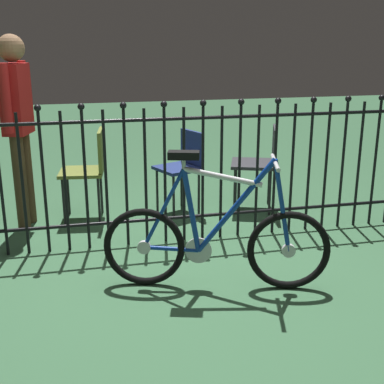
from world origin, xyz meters
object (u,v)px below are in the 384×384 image
object	(u,v)px
chair_olive	(90,165)
chair_charcoal	(261,159)
bicycle	(216,241)
chair_navy	(184,163)
person_visitor	(17,115)

from	to	relation	value
chair_olive	chair_charcoal	distance (m)	1.62
bicycle	chair_olive	world-z (taller)	bicycle
bicycle	chair_navy	distance (m)	1.62
chair_charcoal	person_visitor	distance (m)	2.25
chair_olive	chair_navy	size ratio (longest dim) A/B	1.07
bicycle	person_visitor	xyz separation A→B (m)	(-1.33, 1.54, 0.66)
chair_charcoal	chair_olive	bearing A→B (deg)	176.71
person_visitor	chair_charcoal	bearing A→B (deg)	-1.38
chair_olive	chair_navy	bearing A→B (deg)	1.58
bicycle	chair_olive	bearing A→B (deg)	115.40
bicycle	chair_olive	distance (m)	1.76
bicycle	chair_charcoal	size ratio (longest dim) A/B	1.80
chair_navy	person_visitor	bearing A→B (deg)	-177.49
bicycle	chair_charcoal	xyz separation A→B (m)	(0.87, 1.49, 0.18)
bicycle	chair_charcoal	distance (m)	1.73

